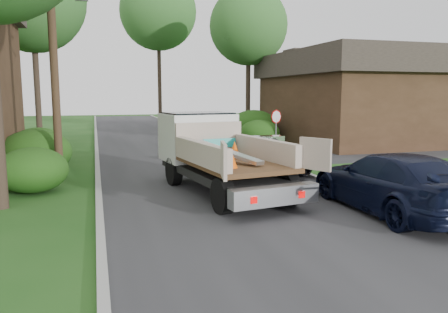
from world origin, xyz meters
TOP-DOWN VIEW (x-y plane):
  - ground at (0.00, 0.00)m, footprint 120.00×120.00m
  - road at (0.00, 10.00)m, footprint 8.00×90.00m
  - side_street at (12.00, 9.00)m, footprint 16.00×7.00m
  - curb_left at (-4.10, 10.00)m, footprint 0.20×90.00m
  - curb_right at (4.10, 10.00)m, footprint 0.20×90.00m
  - stop_sign at (5.20, 9.00)m, footprint 0.71×0.32m
  - utility_pole at (-5.48, 4.98)m, footprint 2.42×1.25m
  - house_right at (13.00, 14.00)m, footprint 9.72×12.96m
  - hedge_left_a at (-6.20, 3.00)m, footprint 2.34×2.34m
  - hedge_left_b at (-6.50, 6.50)m, footprint 2.86×2.86m
  - hedge_left_c at (-6.80, 10.00)m, footprint 2.60×2.60m
  - hedge_right_a at (5.80, 13.00)m, footprint 2.60×2.60m
  - hedge_right_b at (6.50, 16.00)m, footprint 3.38×3.38m
  - tree_right_far at (7.50, 20.00)m, footprint 6.00×6.00m
  - tree_center_far at (2.00, 30.00)m, footprint 7.20×7.20m
  - flatbed_truck at (-0.24, 2.07)m, footprint 3.84×7.25m
  - black_pickup at (2.67, 4.50)m, footprint 2.99×5.53m
  - navy_suv at (3.80, -2.50)m, footprint 2.50×5.88m

SIDE VIEW (x-z plane):
  - ground at x=0.00m, z-range 0.00..0.00m
  - road at x=0.00m, z-range -0.01..0.01m
  - side_street at x=12.00m, z-range 0.00..0.02m
  - curb_left at x=-4.10m, z-range 0.00..0.12m
  - curb_right at x=4.10m, z-range 0.00..0.12m
  - black_pickup at x=2.67m, z-range 0.00..1.47m
  - hedge_left_a at x=-6.20m, z-range 0.00..1.53m
  - navy_suv at x=3.80m, z-range 0.00..1.69m
  - hedge_left_c at x=-6.80m, z-range 0.00..1.70m
  - hedge_right_a at x=5.80m, z-range 0.00..1.70m
  - hedge_left_b at x=-6.50m, z-range 0.00..1.87m
  - hedge_right_b at x=6.50m, z-range 0.00..2.21m
  - flatbed_truck at x=-0.24m, z-range 0.11..2.74m
  - stop_sign at x=5.20m, z-range 0.54..3.02m
  - house_right at x=13.00m, z-range 0.06..6.26m
  - utility_pole at x=-5.48m, z-range 0.17..10.17m
  - tree_right_far at x=7.50m, z-range 2.73..14.23m
  - tree_center_far at x=2.00m, z-range 3.68..18.28m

